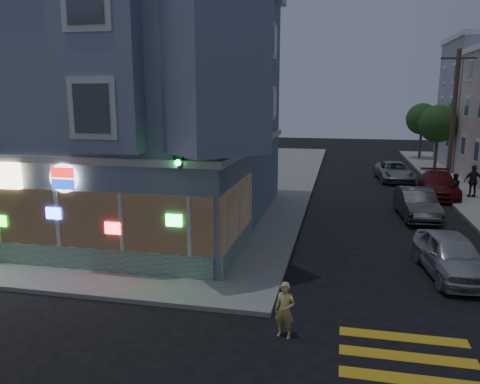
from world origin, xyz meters
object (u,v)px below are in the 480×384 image
(parked_car_b, at_px, (417,204))
(street_tree_near, at_px, (438,124))
(running_child, at_px, (285,310))
(street_tree_far, at_px, (422,119))
(utility_pole, at_px, (453,116))
(parked_car_d, at_px, (394,171))
(traffic_signal, at_px, (182,183))
(pedestrian_b, at_px, (473,181))
(parked_car_c, at_px, (439,185))
(pedestrian_a, at_px, (454,187))
(parked_car_a, at_px, (451,255))

(parked_car_b, bearing_deg, street_tree_near, 72.85)
(running_child, height_order, parked_car_b, parked_car_b)
(street_tree_far, bearing_deg, utility_pole, -90.82)
(parked_car_d, height_order, traffic_signal, traffic_signal)
(pedestrian_b, relative_size, traffic_signal, 0.41)
(pedestrian_b, xyz_separation_m, traffic_signal, (-12.83, -15.75, 2.24))
(parked_car_c, relative_size, parked_car_d, 1.03)
(utility_pole, height_order, traffic_signal, utility_pole)
(parked_car_b, height_order, parked_car_d, parked_car_b)
(utility_pole, relative_size, running_child, 6.08)
(running_child, height_order, pedestrian_a, pedestrian_a)
(running_child, height_order, pedestrian_b, pedestrian_b)
(street_tree_near, height_order, traffic_signal, street_tree_near)
(parked_car_b, bearing_deg, parked_car_c, 65.81)
(parked_car_a, bearing_deg, parked_car_b, 83.15)
(running_child, xyz_separation_m, parked_car_b, (5.10, 13.37, 0.02))
(pedestrian_b, height_order, parked_car_b, pedestrian_b)
(street_tree_near, xyz_separation_m, street_tree_far, (0.00, 8.00, 0.00))
(running_child, height_order, parked_car_a, parked_car_a)
(running_child, bearing_deg, pedestrian_a, 79.49)
(street_tree_far, xyz_separation_m, pedestrian_b, (0.35, -18.18, -2.82))
(street_tree_near, xyz_separation_m, parked_car_a, (-3.60, -23.53, -3.19))
(street_tree_near, xyz_separation_m, pedestrian_a, (-0.90, -11.17, -3.01))
(pedestrian_b, bearing_deg, parked_car_d, -65.09)
(parked_car_d, bearing_deg, street_tree_far, 68.81)
(running_child, xyz_separation_m, pedestrian_a, (7.80, 17.78, 0.18))
(street_tree_near, xyz_separation_m, running_child, (-8.70, -28.95, -3.20))
(parked_car_c, height_order, traffic_signal, traffic_signal)
(parked_car_c, bearing_deg, pedestrian_b, -7.58)
(parked_car_c, bearing_deg, street_tree_near, 84.53)
(street_tree_far, distance_m, parked_car_a, 31.90)
(pedestrian_a, bearing_deg, parked_car_d, -85.86)
(parked_car_b, xyz_separation_m, parked_car_d, (0.00, 10.95, -0.06))
(parked_car_d, bearing_deg, pedestrian_a, -72.86)
(parked_car_d, bearing_deg, parked_car_a, -95.28)
(running_child, bearing_deg, street_tree_far, 89.93)
(utility_pole, bearing_deg, pedestrian_a, -97.71)
(street_tree_near, bearing_deg, traffic_signal, -115.70)
(running_child, relative_size, traffic_signal, 0.31)
(utility_pole, distance_m, parked_car_a, 18.31)
(pedestrian_b, relative_size, parked_car_b, 0.42)
(utility_pole, bearing_deg, running_child, -110.32)
(parked_car_c, relative_size, traffic_signal, 1.09)
(pedestrian_a, height_order, parked_car_b, pedestrian_a)
(street_tree_far, distance_m, parked_car_b, 24.06)
(utility_pole, xyz_separation_m, traffic_signal, (-12.28, -19.93, -1.44))
(pedestrian_b, relative_size, parked_car_d, 0.39)
(street_tree_far, bearing_deg, street_tree_near, -90.00)
(pedestrian_a, xyz_separation_m, parked_car_c, (-0.60, 1.35, -0.18))
(utility_pole, relative_size, pedestrian_b, 4.65)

